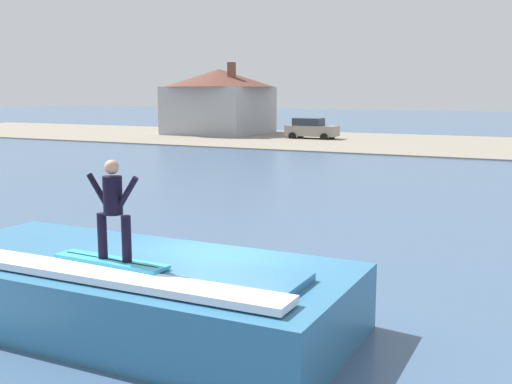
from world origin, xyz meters
TOP-DOWN VIEW (x-y plane):
  - ground_plane at (0.00, 0.00)m, footprint 260.00×260.00m
  - wave_crest at (-1.16, -1.30)m, footprint 8.18×3.58m
  - surfboard at (-0.96, -1.94)m, footprint 2.21×0.57m
  - surfer at (-0.87, -1.94)m, footprint 1.04×0.32m
  - shoreline_bank at (0.00, 40.14)m, footprint 120.00×19.82m
  - car_near_shore at (-13.84, 40.92)m, footprint 4.48×2.16m
  - house_with_chimney at (-24.30, 43.24)m, footprint 10.79×10.79m

SIDE VIEW (x-z plane):
  - ground_plane at x=0.00m, z-range 0.00..0.00m
  - shoreline_bank at x=0.00m, z-range 0.00..0.09m
  - wave_crest at x=-1.16m, z-range -0.04..1.28m
  - car_near_shore at x=-13.84m, z-range 0.02..1.88m
  - surfboard at x=-0.96m, z-range 1.32..1.38m
  - surfer at x=-0.87m, z-range 1.48..3.16m
  - house_with_chimney at x=-24.30m, z-range 0.05..6.88m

